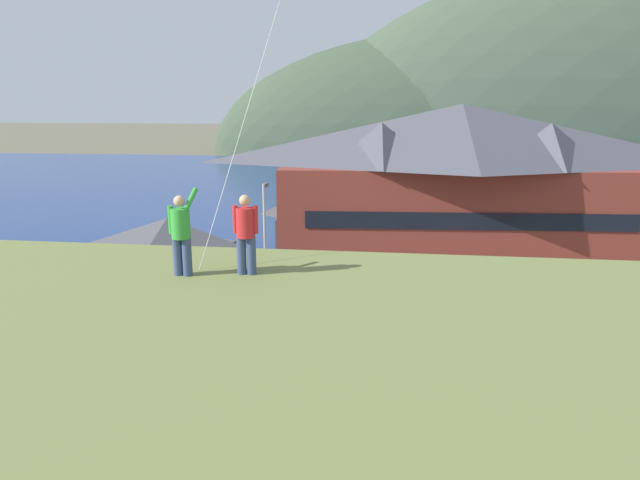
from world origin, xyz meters
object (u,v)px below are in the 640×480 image
(parked_car_front_row_silver, at_px, (366,377))
(person_kite_flyer, at_px, (181,232))
(parked_car_mid_row_far, at_px, (445,311))
(storage_shed_waterside, at_px, (308,225))
(parking_light_pole, at_px, (265,234))
(parked_car_mid_row_center, at_px, (287,309))
(moored_boat_outer_mooring, at_px, (383,222))
(harbor_lodge, at_px, (459,180))
(parked_car_back_row_right, at_px, (56,300))
(parked_car_back_row_left, at_px, (568,315))
(moored_boat_wharfside, at_px, (313,212))
(wharf_dock, at_px, (347,221))
(storage_shed_near_lot, at_px, (170,262))
(moored_boat_inner_slip, at_px, (313,210))
(person_companion, at_px, (246,232))
(parked_car_front_row_end, at_px, (95,362))

(parked_car_front_row_silver, relative_size, person_kite_flyer, 2.33)
(parked_car_mid_row_far, bearing_deg, parked_car_front_row_silver, -114.84)
(storage_shed_waterside, height_order, parking_light_pole, parking_light_pole)
(parked_car_mid_row_center, bearing_deg, moored_boat_outer_mooring, 80.01)
(harbor_lodge, bearing_deg, parked_car_back_row_right, -146.17)
(parked_car_back_row_left, bearing_deg, parked_car_back_row_right, -177.26)
(storage_shed_waterside, bearing_deg, moored_boat_wharfside, 96.80)
(harbor_lodge, relative_size, moored_boat_wharfside, 3.41)
(wharf_dock, bearing_deg, storage_shed_near_lot, -108.22)
(parked_car_mid_row_center, xyz_separation_m, parking_light_pole, (-1.95, 3.99, 2.90))
(moored_boat_inner_slip, xyz_separation_m, parked_car_back_row_right, (-9.31, -29.34, 0.34))
(storage_shed_near_lot, xyz_separation_m, storage_shed_waterside, (5.98, 10.93, -0.02))
(parked_car_front_row_silver, bearing_deg, moored_boat_wharfside, 101.32)
(moored_boat_wharfside, xyz_separation_m, moored_boat_outer_mooring, (6.94, -4.37, 0.00))
(storage_shed_near_lot, bearing_deg, parking_light_pole, 19.29)
(storage_shed_near_lot, distance_m, parking_light_pole, 5.41)
(parked_car_mid_row_far, height_order, person_companion, person_companion)
(harbor_lodge, distance_m, parked_car_front_row_silver, 22.23)
(parked_car_mid_row_center, bearing_deg, parked_car_back_row_left, 4.07)
(wharf_dock, distance_m, parked_car_front_row_end, 33.42)
(parked_car_back_row_right, bearing_deg, parked_car_mid_row_center, 1.25)
(storage_shed_near_lot, height_order, parked_car_back_row_right, storage_shed_near_lot)
(moored_boat_wharfside, distance_m, parked_car_mid_row_far, 29.41)
(harbor_lodge, height_order, parked_car_front_row_end, harbor_lodge)
(parked_car_mid_row_center, bearing_deg, person_kite_flyer, -87.44)
(storage_shed_waterside, relative_size, moored_boat_wharfside, 0.75)
(person_kite_flyer, bearing_deg, parked_car_front_row_silver, 66.71)
(harbor_lodge, height_order, moored_boat_wharfside, harbor_lodge)
(parked_car_back_row_right, xyz_separation_m, parked_car_mid_row_center, (12.16, 0.26, 0.00))
(person_companion, bearing_deg, parked_car_front_row_silver, 74.40)
(parked_car_back_row_right, bearing_deg, parked_car_back_row_left, 2.74)
(moored_boat_inner_slip, relative_size, person_companion, 4.81)
(moored_boat_inner_slip, xyz_separation_m, parked_car_front_row_silver, (7.13, -35.81, 0.34))
(storage_shed_near_lot, height_order, parked_car_front_row_end, storage_shed_near_lot)
(moored_boat_inner_slip, bearing_deg, parked_car_back_row_left, -59.56)
(moored_boat_outer_mooring, xyz_separation_m, moored_boat_inner_slip, (-7.06, 5.16, 0.00))
(wharf_dock, relative_size, parked_car_back_row_left, 2.75)
(wharf_dock, height_order, moored_boat_wharfside, moored_boat_wharfside)
(person_kite_flyer, bearing_deg, parked_car_mid_row_far, 65.97)
(storage_shed_near_lot, xyz_separation_m, moored_boat_inner_slip, (4.06, 26.82, -1.91))
(parked_car_front_row_end, bearing_deg, person_companion, -43.39)
(wharf_dock, relative_size, parking_light_pole, 1.74)
(wharf_dock, relative_size, parked_car_mid_row_center, 2.67)
(storage_shed_waterside, distance_m, person_companion, 28.77)
(moored_boat_outer_mooring, height_order, person_companion, person_companion)
(moored_boat_inner_slip, bearing_deg, storage_shed_near_lot, -98.61)
(storage_shed_waterside, bearing_deg, parked_car_mid_row_center, -85.97)
(moored_boat_wharfside, relative_size, person_companion, 4.48)
(storage_shed_waterside, distance_m, moored_boat_inner_slip, 16.11)
(moored_boat_inner_slip, height_order, parking_light_pole, parking_light_pole)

